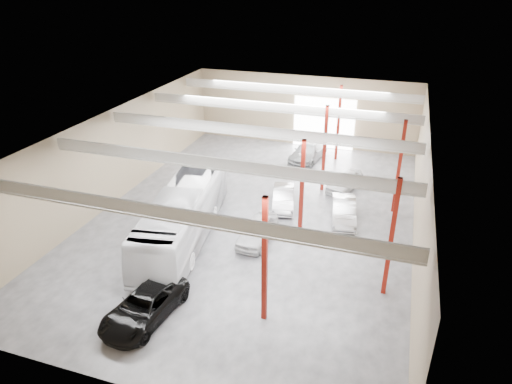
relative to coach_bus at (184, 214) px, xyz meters
The scene contains 8 objects.
depot_shell 6.72m from the coach_bus, 52.11° to the left, with size 22.12×32.12×7.06m.
coach_bus is the anchor object (origin of this frame).
black_sedan 7.91m from the coach_bus, 78.97° to the right, with size 2.46×5.34×1.48m, color black.
car_row_a 4.94m from the coach_bus, 14.24° to the left, with size 1.79×4.44×1.51m, color silver.
car_row_b 8.22m from the coach_bus, 51.59° to the left, with size 1.53×4.39×1.45m, color silver.
car_row_c 16.92m from the coach_bus, 73.34° to the left, with size 2.31×5.68×1.65m, color gray.
car_right_near 11.25m from the coach_bus, 30.19° to the left, with size 1.61×4.61×1.52m, color #B9BABE.
car_right_far 14.13m from the coach_bus, 50.29° to the left, with size 1.70×4.23×1.44m, color silver.
Camera 1 is at (9.06, -27.51, 16.17)m, focal length 32.00 mm.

